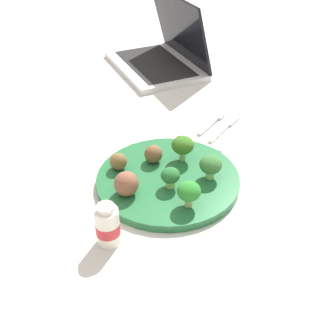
% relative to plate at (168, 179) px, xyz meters
% --- Properties ---
extents(ground_plane, '(4.00, 4.00, 0.00)m').
position_rel_plate_xyz_m(ground_plane, '(0.00, 0.00, -0.01)').
color(ground_plane, beige).
extents(plate, '(0.28, 0.28, 0.02)m').
position_rel_plate_xyz_m(plate, '(0.00, 0.00, 0.00)').
color(plate, '#236638').
rests_on(plate, ground_plane).
extents(broccoli_floret_front_right, '(0.05, 0.05, 0.05)m').
position_rel_plate_xyz_m(broccoli_floret_front_right, '(0.06, 0.01, 0.04)').
color(broccoli_floret_front_right, '#8DBE7E').
rests_on(broccoli_floret_front_right, plate).
extents(broccoli_floret_front_left, '(0.04, 0.04, 0.05)m').
position_rel_plate_xyz_m(broccoli_floret_front_left, '(-0.05, -0.08, 0.04)').
color(broccoli_floret_front_left, '#A6B874').
rests_on(broccoli_floret_front_left, plate).
extents(broccoli_floret_back_right, '(0.04, 0.04, 0.05)m').
position_rel_plate_xyz_m(broccoli_floret_back_right, '(0.04, -0.07, 0.04)').
color(broccoli_floret_back_right, '#94CF82').
rests_on(broccoli_floret_back_right, plate).
extents(broccoli_floret_far_rim, '(0.04, 0.04, 0.04)m').
position_rel_plate_xyz_m(broccoli_floret_far_rim, '(-0.02, -0.02, 0.03)').
color(broccoli_floret_far_rim, '#99BD6B').
rests_on(broccoli_floret_far_rim, plate).
extents(meatball_far_rim, '(0.03, 0.03, 0.03)m').
position_rel_plate_xyz_m(meatball_far_rim, '(-0.03, 0.10, 0.03)').
color(meatball_far_rim, brown).
rests_on(meatball_far_rim, plate).
extents(meatball_front_right, '(0.04, 0.04, 0.04)m').
position_rel_plate_xyz_m(meatball_front_right, '(0.03, 0.05, 0.03)').
color(meatball_front_right, brown).
rests_on(meatball_front_right, plate).
extents(meatball_back_left, '(0.05, 0.05, 0.05)m').
position_rel_plate_xyz_m(meatball_back_left, '(-0.09, 0.03, 0.03)').
color(meatball_back_left, brown).
rests_on(meatball_back_left, plate).
extents(napkin, '(0.17, 0.12, 0.01)m').
position_rel_plate_xyz_m(napkin, '(0.24, 0.02, -0.01)').
color(napkin, white).
rests_on(napkin, ground_plane).
extents(fork, '(0.12, 0.02, 0.01)m').
position_rel_plate_xyz_m(fork, '(0.25, 0.04, -0.00)').
color(fork, silver).
rests_on(fork, napkin).
extents(knife, '(0.15, 0.02, 0.01)m').
position_rel_plate_xyz_m(knife, '(0.25, 0.00, -0.00)').
color(knife, white).
rests_on(knife, napkin).
extents(yogurt_bottle, '(0.04, 0.04, 0.08)m').
position_rel_plate_xyz_m(yogurt_bottle, '(-0.19, -0.01, 0.03)').
color(yogurt_bottle, white).
rests_on(yogurt_bottle, ground_plane).
extents(laptop, '(0.36, 0.39, 0.21)m').
position_rel_plate_xyz_m(laptop, '(0.48, 0.34, 0.03)').
color(laptop, silver).
rests_on(laptop, ground_plane).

